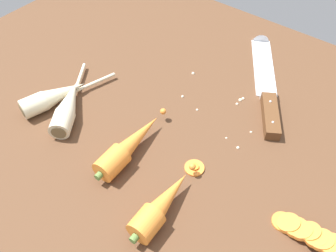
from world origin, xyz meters
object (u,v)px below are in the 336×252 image
(whole_carrot, at_px, (129,146))
(parsnip_mid_left, at_px, (54,97))
(chefs_knife, at_px, (265,77))
(whole_carrot_second, at_px, (161,206))
(parsnip_front, at_px, (68,106))
(carrot_slice_stack, at_px, (306,232))
(carrot_slice_stray_mid, at_px, (194,167))

(whole_carrot, bearing_deg, parsnip_mid_left, 179.05)
(chefs_knife, height_order, whole_carrot_second, whole_carrot_second)
(whole_carrot, distance_m, parsnip_front, 0.16)
(whole_carrot_second, xyz_separation_m, parsnip_front, (-0.28, 0.06, -0.00))
(whole_carrot, bearing_deg, parsnip_front, 179.45)
(chefs_knife, xyz_separation_m, carrot_slice_stack, (0.22, -0.29, 0.01))
(parsnip_front, xyz_separation_m, parsnip_mid_left, (-0.04, 0.00, 0.00))
(whole_carrot, height_order, carrot_slice_stray_mid, whole_carrot)
(whole_carrot_second, bearing_deg, chefs_knife, 93.28)
(parsnip_front, height_order, carrot_slice_stack, parsnip_front)
(chefs_knife, xyz_separation_m, parsnip_mid_left, (-0.30, -0.33, 0.01))
(whole_carrot, relative_size, parsnip_front, 1.05)
(carrot_slice_stray_mid, bearing_deg, carrot_slice_stack, 0.04)
(whole_carrot_second, distance_m, carrot_slice_stray_mid, 0.10)
(whole_carrot_second, distance_m, parsnip_mid_left, 0.33)
(whole_carrot, xyz_separation_m, carrot_slice_stray_mid, (0.11, 0.04, -0.02))
(parsnip_mid_left, bearing_deg, chefs_knife, 47.82)
(chefs_knife, xyz_separation_m, parsnip_front, (-0.26, -0.33, 0.01))
(whole_carrot_second, bearing_deg, carrot_slice_stray_mid, 93.87)
(whole_carrot_second, relative_size, carrot_slice_stray_mid, 4.78)
(chefs_knife, distance_m, whole_carrot, 0.35)
(parsnip_mid_left, height_order, carrot_slice_stack, parsnip_mid_left)
(whole_carrot_second, distance_m, carrot_slice_stack, 0.22)
(carrot_slice_stack, height_order, carrot_slice_stray_mid, carrot_slice_stack)
(parsnip_mid_left, distance_m, carrot_slice_stack, 0.52)
(chefs_knife, height_order, parsnip_front, parsnip_front)
(chefs_knife, xyz_separation_m, carrot_slice_stray_mid, (0.02, -0.29, -0.00))
(parsnip_front, relative_size, parsnip_mid_left, 0.92)
(carrot_slice_stray_mid, bearing_deg, parsnip_front, -171.03)
(whole_carrot_second, height_order, parsnip_front, whole_carrot_second)
(carrot_slice_stack, bearing_deg, chefs_knife, 126.85)
(whole_carrot, distance_m, parsnip_mid_left, 0.21)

